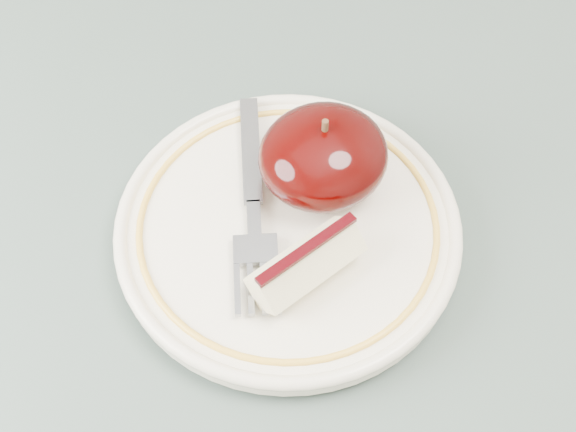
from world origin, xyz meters
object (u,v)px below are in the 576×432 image
apple_half (323,156)px  fork (253,204)px  table (232,352)px  plate (288,228)px

apple_half → fork: size_ratio=0.52×
table → apple_half: 0.16m
table → fork: (0.04, 0.04, 0.11)m
table → fork: size_ratio=5.73×
plate → fork: bearing=122.2°
fork → apple_half: bearing=-66.7°
table → plate: size_ratio=4.14×
apple_half → table: bearing=-158.7°
plate → apple_half: bearing=28.9°
plate → fork: 0.03m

